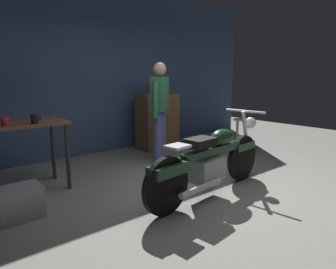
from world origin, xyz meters
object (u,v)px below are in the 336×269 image
person_standing (160,108)px  wooden_dresser (157,121)px  shop_stool (242,127)px  motorcycle (211,160)px  storage_bin (19,203)px  mug_black_matte (35,119)px  mug_red_diner (5,122)px

person_standing → wooden_dresser: (0.60, 0.82, -0.38)m
shop_stool → motorcycle: bearing=-152.4°
storage_bin → motorcycle: bearing=-22.8°
wooden_dresser → mug_black_matte: (-2.68, -1.03, 0.41)m
wooden_dresser → storage_bin: wooden_dresser is taller
storage_bin → mug_black_matte: mug_black_matte is taller
storage_bin → mug_red_diner: bearing=83.0°
wooden_dresser → mug_red_diner: 3.16m
motorcycle → mug_red_diner: size_ratio=19.22×
mug_red_diner → shop_stool: bearing=-5.0°
mug_red_diner → person_standing: bearing=3.3°
shop_stool → mug_black_matte: mug_black_matte is taller
motorcycle → storage_bin: 2.19m
motorcycle → storage_bin: (-2.00, 0.84, -0.28)m
person_standing → wooden_dresser: bearing=-161.1°
shop_stool → mug_black_matte: size_ratio=5.35×
wooden_dresser → shop_stool: bearing=-52.3°
storage_bin → mug_red_diner: size_ratio=3.87×
motorcycle → mug_black_matte: (-1.63, 1.36, 0.51)m
storage_bin → mug_red_diner: mug_red_diner is taller
motorcycle → shop_stool: motorcycle is taller
shop_stool → wooden_dresser: wooden_dresser is taller
motorcycle → wooden_dresser: 2.61m
wooden_dresser → mug_red_diner: size_ratio=9.68×
shop_stool → mug_black_matte: 3.73m
person_standing → mug_black_matte: bearing=-29.3°
wooden_dresser → storage_bin: bearing=-153.2°
storage_bin → shop_stool: bearing=3.3°
shop_stool → storage_bin: size_ratio=1.45×
motorcycle → storage_bin: bearing=151.0°
motorcycle → shop_stool: bearing=21.4°
motorcycle → person_standing: (0.45, 1.56, 0.48)m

